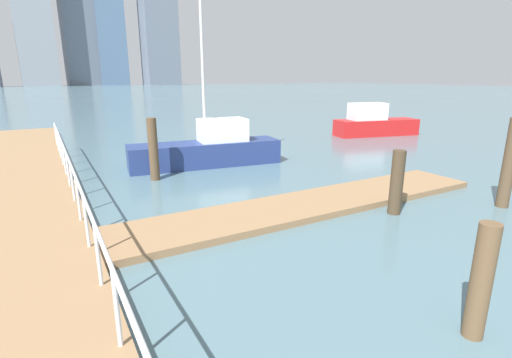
# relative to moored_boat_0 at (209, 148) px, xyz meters

# --- Properties ---
(ground_plane) EXTENTS (300.00, 300.00, 0.00)m
(ground_plane) POSITION_rel_moored_boat_0_xyz_m (-2.28, 3.29, -0.73)
(ground_plane) COLOR slate
(floating_dock) EXTENTS (12.09, 2.00, 0.18)m
(floating_dock) POSITION_rel_moored_boat_0_xyz_m (0.26, -6.35, -0.64)
(floating_dock) COLOR #93704C
(floating_dock) RESTS_ON ground_plane
(boardwalk_railing) EXTENTS (0.06, 27.67, 1.08)m
(boardwalk_railing) POSITION_rel_moored_boat_0_xyz_m (-5.43, -7.73, 0.51)
(boardwalk_railing) COLOR white
(boardwalk_railing) RESTS_ON boardwalk
(dock_piling_0) EXTENTS (0.34, 0.34, 2.55)m
(dock_piling_0) POSITION_rel_moored_boat_0_xyz_m (5.31, -9.01, 0.55)
(dock_piling_0) COLOR brown
(dock_piling_0) RESTS_ON ground_plane
(dock_piling_2) EXTENTS (0.29, 0.29, 1.74)m
(dock_piling_2) POSITION_rel_moored_boat_0_xyz_m (-0.89, -11.93, 0.15)
(dock_piling_2) COLOR brown
(dock_piling_2) RESTS_ON ground_plane
(dock_piling_3) EXTENTS (0.34, 0.34, 2.23)m
(dock_piling_3) POSITION_rel_moored_boat_0_xyz_m (-2.61, -1.19, 0.39)
(dock_piling_3) COLOR brown
(dock_piling_3) RESTS_ON ground_plane
(dock_piling_4) EXTENTS (0.34, 0.34, 1.76)m
(dock_piling_4) POSITION_rel_moored_boat_0_xyz_m (2.15, -7.87, 0.15)
(dock_piling_4) COLOR #473826
(dock_piling_4) RESTS_ON ground_plane
(moored_boat_0) EXTENTS (6.37, 2.26, 9.09)m
(moored_boat_0) POSITION_rel_moored_boat_0_xyz_m (0.00, 0.00, 0.00)
(moored_boat_0) COLOR navy
(moored_boat_0) RESTS_ON ground_plane
(moored_boat_1) EXTENTS (5.50, 2.70, 2.03)m
(moored_boat_1) POSITION_rel_moored_boat_0_xyz_m (12.26, 2.58, 0.03)
(moored_boat_1) COLOR red
(moored_boat_1) RESTS_ON ground_plane
(skyline_tower_2) EXTENTS (12.37, 7.36, 56.58)m
(skyline_tower_2) POSITION_rel_moored_boat_0_xyz_m (-4.19, 146.36, 27.56)
(skyline_tower_2) COLOR #8C939E
(skyline_tower_2) RESTS_ON ground_plane
(skyline_tower_3) EXTENTS (13.74, 9.41, 55.68)m
(skyline_tower_3) POSITION_rel_moored_boat_0_xyz_m (11.54, 154.09, 27.12)
(skyline_tower_3) COLOR slate
(skyline_tower_3) RESTS_ON ground_plane
(skyline_tower_5) EXTENTS (14.13, 10.76, 54.41)m
(skyline_tower_5) POSITION_rel_moored_boat_0_xyz_m (40.73, 148.82, 26.48)
(skyline_tower_5) COLOR slate
(skyline_tower_5) RESTS_ON ground_plane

